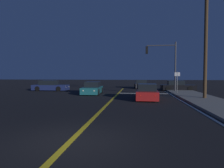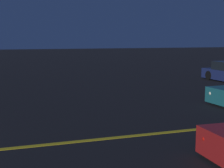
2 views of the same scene
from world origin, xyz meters
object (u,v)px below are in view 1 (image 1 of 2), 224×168
object	(u,v)px
car_far_approaching_charcoal	(141,85)
utility_pole_right	(206,35)
car_following_oncoming_teal	(92,89)
street_sign_corner	(177,79)
car_parked_curb_navy	(50,86)
traffic_signal_near_right	(165,59)
car_distant_tail_black	(177,86)
car_lead_oncoming_red	(147,93)

from	to	relation	value
car_far_approaching_charcoal	utility_pole_right	size ratio (longest dim) A/B	0.41
car_following_oncoming_teal	street_sign_corner	xyz separation A→B (m)	(9.21, 0.74, 1.05)
car_parked_curb_navy	street_sign_corner	world-z (taller)	street_sign_corner
car_following_oncoming_teal	traffic_signal_near_right	xyz separation A→B (m)	(8.25, 3.54, 3.46)
traffic_signal_near_right	street_sign_corner	world-z (taller)	traffic_signal_near_right
car_distant_tail_black	car_far_approaching_charcoal	distance (m)	6.32
car_distant_tail_black	car_lead_oncoming_red	world-z (taller)	same
car_lead_oncoming_red	car_following_oncoming_teal	bearing A→B (deg)	146.17
car_lead_oncoming_red	utility_pole_right	world-z (taller)	utility_pole_right
car_following_oncoming_teal	car_parked_curb_navy	distance (m)	7.61
car_far_approaching_charcoal	car_lead_oncoming_red	size ratio (longest dim) A/B	0.91
car_far_approaching_charcoal	street_sign_corner	distance (m)	10.11
car_far_approaching_charcoal	utility_pole_right	distance (m)	15.62
car_lead_oncoming_red	car_far_approaching_charcoal	bearing A→B (deg)	93.23
traffic_signal_near_right	utility_pole_right	distance (m)	7.88
car_following_oncoming_teal	car_far_approaching_charcoal	world-z (taller)	same
car_following_oncoming_teal	car_far_approaching_charcoal	size ratio (longest dim) A/B	1.05
car_following_oncoming_teal	traffic_signal_near_right	distance (m)	9.62
car_parked_curb_navy	utility_pole_right	bearing A→B (deg)	66.38
car_distant_tail_black	utility_pole_right	size ratio (longest dim) A/B	0.43
car_parked_curb_navy	utility_pole_right	world-z (taller)	utility_pole_right
traffic_signal_near_right	utility_pole_right	bearing A→B (deg)	107.68
car_lead_oncoming_red	street_sign_corner	bearing A→B (deg)	57.31
car_following_oncoming_teal	car_distant_tail_black	xyz separation A→B (m)	(10.21, 5.86, 0.00)
car_distant_tail_black	car_far_approaching_charcoal	world-z (taller)	same
car_far_approaching_charcoal	car_distant_tail_black	bearing A→B (deg)	-44.85
car_lead_oncoming_red	street_sign_corner	distance (m)	6.12
car_parked_curb_navy	street_sign_corner	size ratio (longest dim) A/B	1.92
car_distant_tail_black	street_sign_corner	size ratio (longest dim) A/B	1.84
car_lead_oncoming_red	utility_pole_right	size ratio (longest dim) A/B	0.45
car_following_oncoming_teal	utility_pole_right	bearing A→B (deg)	157.85
car_parked_curb_navy	street_sign_corner	distance (m)	16.13
car_parked_curb_navy	car_following_oncoming_teal	bearing A→B (deg)	60.37
car_lead_oncoming_red	traffic_signal_near_right	size ratio (longest dim) A/B	0.76
car_distant_tail_black	street_sign_corner	world-z (taller)	street_sign_corner
car_following_oncoming_teal	utility_pole_right	size ratio (longest dim) A/B	0.43
car_distant_tail_black	car_parked_curb_navy	size ratio (longest dim) A/B	0.96
car_distant_tail_black	car_lead_oncoming_red	xyz separation A→B (m)	(-4.45, -10.06, -0.00)
street_sign_corner	car_lead_oncoming_red	bearing A→B (deg)	-124.97
street_sign_corner	car_far_approaching_charcoal	bearing A→B (deg)	111.51
car_far_approaching_charcoal	car_lead_oncoming_red	world-z (taller)	same
car_lead_oncoming_red	traffic_signal_near_right	xyz separation A→B (m)	(2.50, 7.74, 3.46)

